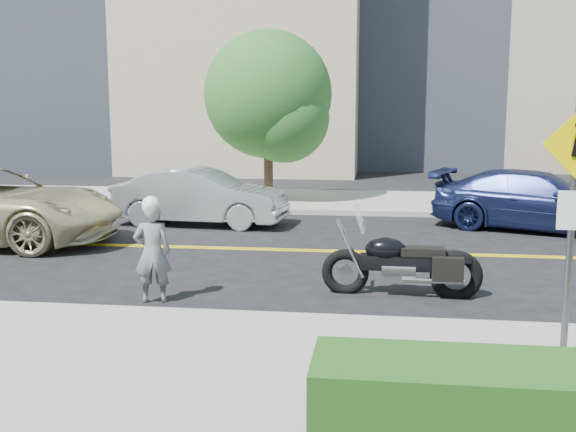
% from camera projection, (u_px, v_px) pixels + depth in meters
% --- Properties ---
extents(ground_plane, '(120.00, 120.00, 0.00)m').
position_uv_depth(ground_plane, '(285.00, 250.00, 14.71)').
color(ground_plane, black).
rests_on(ground_plane, ground).
extents(sidewalk_near, '(60.00, 5.00, 0.15)m').
position_uv_depth(sidewalk_near, '(191.00, 383.00, 7.36)').
color(sidewalk_near, '#9E9B91').
rests_on(sidewalk_near, ground_plane).
extents(sidewalk_far, '(60.00, 5.00, 0.15)m').
position_uv_depth(sidewalk_far, '(316.00, 201.00, 22.05)').
color(sidewalk_far, '#9E9B91').
rests_on(sidewalk_far, ground_plane).
extents(pedestrian_sign, '(0.78, 0.08, 3.00)m').
position_uv_depth(pedestrian_sign, '(573.00, 205.00, 7.68)').
color(pedestrian_sign, '#4C4C51').
rests_on(pedestrian_sign, sidewalk_near).
extents(motorcyclist, '(0.67, 0.53, 1.71)m').
position_uv_depth(motorcyclist, '(152.00, 250.00, 10.61)').
color(motorcyclist, silver).
rests_on(motorcyclist, ground).
extents(motorcycle, '(2.54, 0.81, 1.54)m').
position_uv_depth(motorcycle, '(402.00, 249.00, 11.03)').
color(motorcycle, black).
rests_on(motorcycle, ground).
extents(parked_car_silver, '(4.69, 1.97, 1.51)m').
position_uv_depth(parked_car_silver, '(200.00, 197.00, 17.85)').
color(parked_car_silver, '#B0B2B9').
rests_on(parked_car_silver, ground).
extents(parked_car_blue, '(5.60, 3.74, 1.51)m').
position_uv_depth(parked_car_blue, '(537.00, 201.00, 17.05)').
color(parked_car_blue, navy).
rests_on(parked_car_blue, ground).
extents(tree_far_a, '(4.05, 4.05, 5.54)m').
position_uv_depth(tree_far_a, '(268.00, 95.00, 21.33)').
color(tree_far_a, '#382619').
rests_on(tree_far_a, ground).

